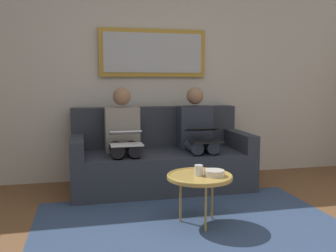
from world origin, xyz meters
name	(u,v)px	position (x,y,z in m)	size (l,w,h in m)	color
wall_rear	(152,74)	(0.00, -2.60, 1.30)	(6.00, 0.12, 2.60)	beige
area_rug	(191,227)	(0.00, -0.85, 0.00)	(2.60, 1.80, 0.01)	#33476B
couch	(160,159)	(0.00, -2.12, 0.31)	(1.99, 0.90, 0.90)	#2D333D
framed_mirror	(153,53)	(0.00, -2.51, 1.55)	(1.31, 0.05, 0.57)	#B7892D
coffee_table	(200,177)	(-0.09, -0.90, 0.41)	(0.55, 0.55, 0.43)	tan
cup	(199,170)	(-0.08, -0.91, 0.47)	(0.07, 0.07, 0.09)	silver
bowl	(214,173)	(-0.20, -0.86, 0.45)	(0.17, 0.17, 0.05)	beige
person_left	(197,134)	(-0.43, -2.05, 0.61)	(0.38, 0.58, 1.14)	#2D3342
laptop_black	(204,135)	(-0.43, -1.81, 0.63)	(0.35, 0.36, 0.15)	black
person_right	(123,136)	(0.43, -2.05, 0.61)	(0.38, 0.58, 1.14)	gray
laptop_white	(126,138)	(0.43, -1.80, 0.63)	(0.33, 0.34, 0.14)	white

